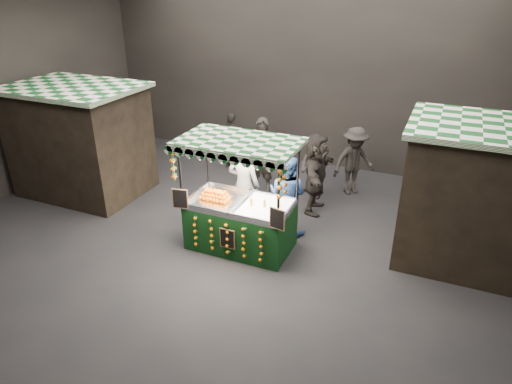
% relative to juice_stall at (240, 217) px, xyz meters
% --- Properties ---
extents(ground, '(12.00, 12.00, 0.00)m').
position_rel_juice_stall_xyz_m(ground, '(-0.19, -0.11, -0.69)').
color(ground, black).
rests_on(ground, ground).
extents(market_hall, '(12.10, 10.10, 5.05)m').
position_rel_juice_stall_xyz_m(market_hall, '(-0.19, -0.11, 2.70)').
color(market_hall, black).
rests_on(market_hall, ground).
extents(neighbour_stall_left, '(3.00, 2.20, 2.60)m').
position_rel_juice_stall_xyz_m(neighbour_stall_left, '(-4.59, 0.89, 0.62)').
color(neighbour_stall_left, black).
rests_on(neighbour_stall_left, ground).
extents(neighbour_stall_right, '(3.00, 2.20, 2.60)m').
position_rel_juice_stall_xyz_m(neighbour_stall_right, '(4.21, 1.39, 0.62)').
color(neighbour_stall_right, black).
rests_on(neighbour_stall_right, ground).
extents(juice_stall, '(2.28, 1.34, 2.21)m').
position_rel_juice_stall_xyz_m(juice_stall, '(0.00, 0.00, 0.00)').
color(juice_stall, black).
rests_on(juice_stall, ground).
extents(vendor_grey, '(0.69, 0.46, 1.88)m').
position_rel_juice_stall_xyz_m(vendor_grey, '(-0.31, 0.84, 0.25)').
color(vendor_grey, gray).
rests_on(vendor_grey, ground).
extents(vendor_blue, '(0.89, 0.74, 1.69)m').
position_rel_juice_stall_xyz_m(vendor_blue, '(0.61, 0.95, 0.16)').
color(vendor_blue, '#2A4B89').
rests_on(vendor_blue, ground).
extents(shopper_0, '(0.70, 0.48, 1.85)m').
position_rel_juice_stall_xyz_m(shopper_0, '(-0.62, 2.57, 0.24)').
color(shopper_0, black).
rests_on(shopper_0, ground).
extents(shopper_1, '(0.94, 0.88, 1.55)m').
position_rel_juice_stall_xyz_m(shopper_1, '(0.63, 2.75, 0.09)').
color(shopper_1, black).
rests_on(shopper_1, ground).
extents(shopper_2, '(0.93, 0.42, 1.56)m').
position_rel_juice_stall_xyz_m(shopper_2, '(-1.93, 3.60, 0.09)').
color(shopper_2, '#2E2925').
rests_on(shopper_2, ground).
extents(shopper_3, '(1.21, 1.19, 1.67)m').
position_rel_juice_stall_xyz_m(shopper_3, '(1.44, 3.33, 0.15)').
color(shopper_3, '#2B2623').
rests_on(shopper_3, ground).
extents(shopper_4, '(1.04, 0.83, 1.85)m').
position_rel_juice_stall_xyz_m(shopper_4, '(-4.69, 2.78, 0.24)').
color(shopper_4, '#2B2623').
rests_on(shopper_4, ground).
extents(shopper_5, '(0.70, 1.74, 1.83)m').
position_rel_juice_stall_xyz_m(shopper_5, '(0.87, 2.07, 0.23)').
color(shopper_5, black).
rests_on(shopper_5, ground).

